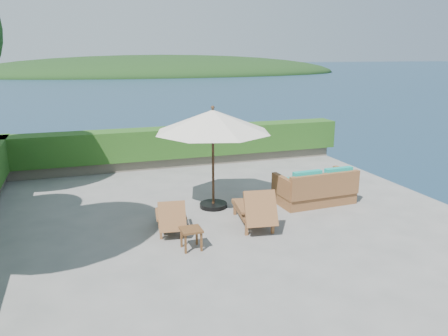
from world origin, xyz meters
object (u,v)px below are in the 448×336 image
object	(u,v)px
lounge_right	(255,209)
wicker_loveseat	(316,189)
patio_umbrella	(213,122)
side_table	(191,232)
lounge_left	(171,217)

from	to	relation	value
lounge_right	wicker_loveseat	world-z (taller)	wicker_loveseat
patio_umbrella	wicker_loveseat	bearing A→B (deg)	-11.83
patio_umbrella	side_table	size ratio (longest dim) A/B	7.36
patio_umbrella	lounge_right	distance (m)	2.41
lounge_right	side_table	world-z (taller)	lounge_right
lounge_left	patio_umbrella	bearing A→B (deg)	48.73
patio_umbrella	lounge_left	world-z (taller)	patio_umbrella
patio_umbrella	wicker_loveseat	xyz separation A→B (m)	(2.65, -0.56, -1.83)
lounge_right	wicker_loveseat	distance (m)	2.33
lounge_left	wicker_loveseat	bearing A→B (deg)	16.39
patio_umbrella	wicker_loveseat	world-z (taller)	patio_umbrella
lounge_right	side_table	bearing A→B (deg)	-148.30
patio_umbrella	lounge_right	xyz separation A→B (m)	(0.52, -1.51, -1.80)
side_table	wicker_loveseat	bearing A→B (deg)	23.79
lounge_right	side_table	size ratio (longest dim) A/B	4.04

